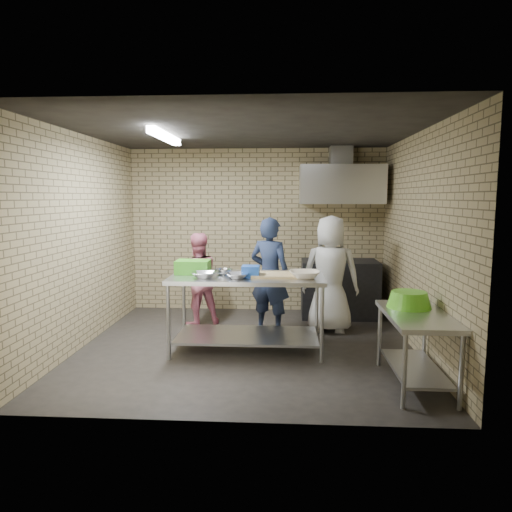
% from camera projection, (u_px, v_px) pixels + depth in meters
% --- Properties ---
extents(floor, '(4.20, 4.20, 0.00)m').
position_uv_depth(floor, '(247.00, 347.00, 5.93)').
color(floor, black).
rests_on(floor, ground).
extents(ceiling, '(4.20, 4.20, 0.00)m').
position_uv_depth(ceiling, '(247.00, 131.00, 5.59)').
color(ceiling, black).
rests_on(ceiling, ground).
extents(back_wall, '(4.20, 0.06, 2.70)m').
position_uv_depth(back_wall, '(257.00, 231.00, 7.74)').
color(back_wall, '#93835C').
rests_on(back_wall, ground).
extents(front_wall, '(4.20, 0.06, 2.70)m').
position_uv_depth(front_wall, '(227.00, 266.00, 3.78)').
color(front_wall, '#93835C').
rests_on(front_wall, ground).
extents(left_wall, '(0.06, 4.00, 2.70)m').
position_uv_depth(left_wall, '(83.00, 241.00, 5.89)').
color(left_wall, '#93835C').
rests_on(left_wall, ground).
extents(right_wall, '(0.06, 4.00, 2.70)m').
position_uv_depth(right_wall, '(419.00, 243.00, 5.63)').
color(right_wall, '#93835C').
rests_on(right_wall, ground).
extents(prep_table, '(1.89, 0.94, 0.94)m').
position_uv_depth(prep_table, '(247.00, 313.00, 5.78)').
color(prep_table, '#B3B6BB').
rests_on(prep_table, floor).
extents(side_counter, '(0.60, 1.20, 0.75)m').
position_uv_depth(side_counter, '(416.00, 349.00, 4.69)').
color(side_counter, silver).
rests_on(side_counter, floor).
extents(stove, '(1.20, 0.70, 0.90)m').
position_uv_depth(stove, '(339.00, 288.00, 7.43)').
color(stove, black).
rests_on(stove, floor).
extents(range_hood, '(1.30, 0.60, 0.60)m').
position_uv_depth(range_hood, '(341.00, 185.00, 7.27)').
color(range_hood, silver).
rests_on(range_hood, back_wall).
extents(hood_duct, '(0.35, 0.30, 0.30)m').
position_uv_depth(hood_duct, '(341.00, 156.00, 7.36)').
color(hood_duct, '#A5A8AD').
rests_on(hood_duct, back_wall).
extents(wall_shelf, '(0.80, 0.20, 0.04)m').
position_uv_depth(wall_shelf, '(358.00, 196.00, 7.46)').
color(wall_shelf, '#3F2B19').
rests_on(wall_shelf, back_wall).
extents(fluorescent_fixture, '(0.10, 1.25, 0.08)m').
position_uv_depth(fluorescent_fixture, '(165.00, 137.00, 5.66)').
color(fluorescent_fixture, white).
rests_on(fluorescent_fixture, ceiling).
extents(green_crate, '(0.42, 0.31, 0.17)m').
position_uv_depth(green_crate, '(193.00, 267.00, 5.88)').
color(green_crate, '#369C1C').
rests_on(green_crate, prep_table).
extents(blue_tub, '(0.21, 0.21, 0.14)m').
position_uv_depth(blue_tub, '(251.00, 271.00, 5.61)').
color(blue_tub, blue).
rests_on(blue_tub, prep_table).
extents(cutting_board, '(0.58, 0.44, 0.03)m').
position_uv_depth(cutting_board, '(275.00, 275.00, 5.68)').
color(cutting_board, tan).
rests_on(cutting_board, prep_table).
extents(mixing_bowl_a, '(0.31, 0.31, 0.07)m').
position_uv_depth(mixing_bowl_a, '(204.00, 275.00, 5.55)').
color(mixing_bowl_a, '#B9BCC1').
rests_on(mixing_bowl_a, prep_table).
extents(mixing_bowl_b, '(0.24, 0.24, 0.07)m').
position_uv_depth(mixing_bowl_b, '(224.00, 272.00, 5.79)').
color(mixing_bowl_b, '#B3B6BA').
rests_on(mixing_bowl_b, prep_table).
extents(mixing_bowl_c, '(0.29, 0.29, 0.07)m').
position_uv_depth(mixing_bowl_c, '(237.00, 276.00, 5.51)').
color(mixing_bowl_c, '#ACADB3').
rests_on(mixing_bowl_c, prep_table).
extents(ceramic_bowl, '(0.39, 0.39, 0.09)m').
position_uv_depth(ceramic_bowl, '(305.00, 275.00, 5.53)').
color(ceramic_bowl, beige).
rests_on(ceramic_bowl, prep_table).
extents(green_basin, '(0.46, 0.46, 0.17)m').
position_uv_depth(green_basin, '(409.00, 299.00, 4.88)').
color(green_basin, '#59C626').
rests_on(green_basin, side_counter).
extents(bottle_red, '(0.07, 0.07, 0.18)m').
position_uv_depth(bottle_red, '(343.00, 189.00, 7.46)').
color(bottle_red, '#B22619').
rests_on(bottle_red, wall_shelf).
extents(bottle_green, '(0.06, 0.06, 0.15)m').
position_uv_depth(bottle_green, '(368.00, 190.00, 7.44)').
color(bottle_green, green).
rests_on(bottle_green, wall_shelf).
extents(man_navy, '(0.70, 0.60, 1.63)m').
position_uv_depth(man_navy, '(270.00, 275.00, 6.50)').
color(man_navy, '#151C36').
rests_on(man_navy, floor).
extents(woman_pink, '(0.83, 0.77, 1.38)m').
position_uv_depth(woman_pink, '(197.00, 279.00, 6.92)').
color(woman_pink, '#DA738B').
rests_on(woman_pink, floor).
extents(woman_white, '(0.87, 0.63, 1.65)m').
position_uv_depth(woman_white, '(330.00, 274.00, 6.55)').
color(woman_white, silver).
rests_on(woman_white, floor).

